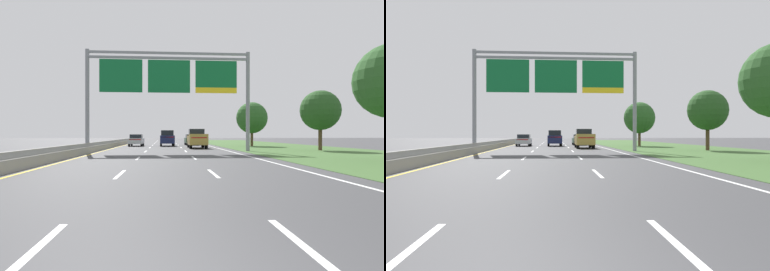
# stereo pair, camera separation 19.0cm
# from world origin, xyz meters

# --- Properties ---
(ground_plane) EXTENTS (220.00, 220.00, 0.00)m
(ground_plane) POSITION_xyz_m (0.00, 35.00, 0.00)
(ground_plane) COLOR #3D3D3F
(lane_striping) EXTENTS (11.96, 106.00, 0.01)m
(lane_striping) POSITION_xyz_m (0.00, 34.54, 0.00)
(lane_striping) COLOR white
(lane_striping) RESTS_ON ground
(grass_verge_right) EXTENTS (14.00, 110.00, 0.02)m
(grass_verge_right) POSITION_xyz_m (13.95, 35.00, 0.01)
(grass_verge_right) COLOR #3D602D
(grass_verge_right) RESTS_ON ground
(median_barrier_concrete) EXTENTS (0.60, 110.00, 0.85)m
(median_barrier_concrete) POSITION_xyz_m (-6.60, 35.00, 0.35)
(median_barrier_concrete) COLOR gray
(median_barrier_concrete) RESTS_ON ground
(overhead_sign_gantry) EXTENTS (15.06, 0.42, 9.25)m
(overhead_sign_gantry) POSITION_xyz_m (0.30, 28.16, 6.53)
(overhead_sign_gantry) COLOR gray
(overhead_sign_gantry) RESTS_ON ground
(pickup_truck_gold) EXTENTS (2.04, 5.42, 2.20)m
(pickup_truck_gold) POSITION_xyz_m (3.58, 35.76, 1.07)
(pickup_truck_gold) COLOR #A38438
(pickup_truck_gold) RESTS_ON ground
(car_darkgreen_right_lane_sedan) EXTENTS (1.87, 4.42, 1.57)m
(car_darkgreen_right_lane_sedan) POSITION_xyz_m (3.79, 46.79, 0.82)
(car_darkgreen_right_lane_sedan) COLOR #193D23
(car_darkgreen_right_lane_sedan) RESTS_ON ground
(car_navy_centre_lane_suv) EXTENTS (1.95, 4.72, 2.11)m
(car_navy_centre_lane_suv) POSITION_xyz_m (0.22, 43.10, 1.10)
(car_navy_centre_lane_suv) COLOR #161E47
(car_navy_centre_lane_suv) RESTS_ON ground
(car_silver_left_lane_sedan) EXTENTS (1.88, 4.42, 1.57)m
(car_silver_left_lane_sedan) POSITION_xyz_m (-3.90, 43.24, 0.82)
(car_silver_left_lane_sedan) COLOR #B2B5BA
(car_silver_left_lane_sedan) RESTS_ON ground
(roadside_tree_mid) EXTENTS (3.89, 3.89, 5.87)m
(roadside_tree_mid) POSITION_xyz_m (15.05, 29.08, 3.91)
(roadside_tree_mid) COLOR #4C3823
(roadside_tree_mid) RESTS_ON ground
(roadside_tree_far) EXTENTS (4.16, 4.16, 5.86)m
(roadside_tree_far) POSITION_xyz_m (11.46, 41.47, 3.78)
(roadside_tree_far) COLOR #4C3823
(roadside_tree_far) RESTS_ON ground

